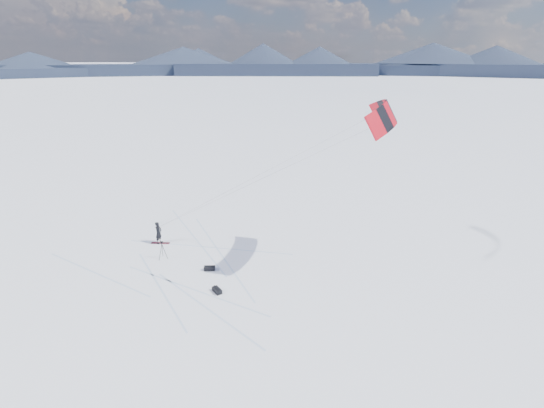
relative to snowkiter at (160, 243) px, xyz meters
The scene contains 9 objects.
ground 3.22m from the snowkiter, 29.64° to the right, with size 1800.00×1800.00×0.00m, color white.
horizon_hills 5.51m from the snowkiter, 29.64° to the right, with size 704.00×705.94×10.20m.
snow_tracks 3.51m from the snowkiter, 26.91° to the right, with size 17.62×10.25×0.01m.
snowkiter is the anchor object (origin of this frame).
snowboard 0.08m from the snowkiter, ahead, with size 1.43×0.27×0.04m, color maroon.
tripod 2.81m from the snowkiter, 45.02° to the right, with size 0.61×0.62×1.35m.
gear_bag_a 6.10m from the snowkiter, 18.15° to the right, with size 0.82×0.64×0.33m.
gear_bag_b 8.64m from the snowkiter, 27.38° to the right, with size 0.80×0.67×0.33m.
power_kite 18.79m from the snowkiter, ahead, with size 16.72×5.88×9.90m.
Camera 1 is at (16.50, -19.79, 13.53)m, focal length 26.00 mm.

